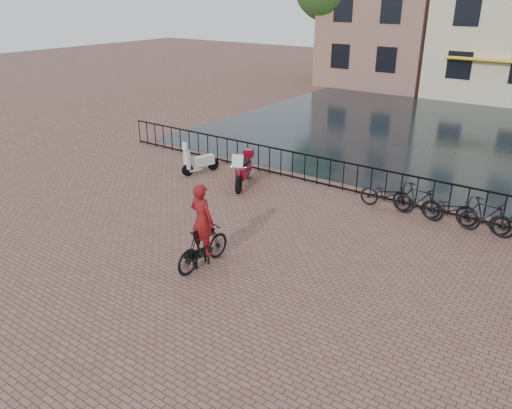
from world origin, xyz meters
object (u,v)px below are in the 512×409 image
Objects in this scene: cyclist at (202,231)px; dog at (201,256)px; motorcycle at (244,166)px; scooter at (200,156)px.

cyclist reaches higher than dog.
motorcycle is at bearing -61.49° from cyclist.
cyclist is 5.63m from motorcycle.
motorcycle is at bearing 127.22° from dog.
dog is at bearing -30.58° from scooter.
cyclist is 6.93m from scooter.
cyclist is 0.68m from dog.
dog is 5.63m from motorcycle.
cyclist is at bearing -30.03° from scooter.
cyclist reaches higher than motorcycle.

